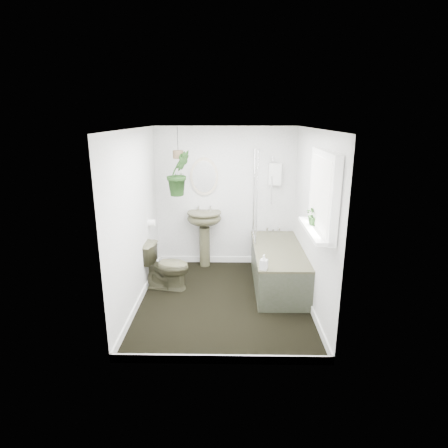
{
  "coord_description": "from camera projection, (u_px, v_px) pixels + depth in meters",
  "views": [
    {
      "loc": [
        0.08,
        -4.69,
        2.45
      ],
      "look_at": [
        0.0,
        0.15,
        1.05
      ],
      "focal_mm": 30.0,
      "sensor_mm": 36.0,
      "label": 1
    }
  ],
  "objects": [
    {
      "name": "wall_left",
      "position": [
        135.0,
        219.0,
        4.88
      ],
      "size": [
        0.02,
        2.8,
        2.3
      ],
      "primitive_type": "cube",
      "color": "white",
      "rests_on": "ground"
    },
    {
      "name": "wall_sconce",
      "position": [
        180.0,
        183.0,
        6.11
      ],
      "size": [
        0.04,
        0.04,
        0.22
      ],
      "primitive_type": "cylinder",
      "color": "black",
      "rests_on": "wall_back"
    },
    {
      "name": "hanging_plant",
      "position": [
        179.0,
        173.0,
        5.66
      ],
      "size": [
        0.48,
        0.46,
        0.68
      ],
      "primitive_type": "imported",
      "rotation": [
        0.0,
        0.0,
        0.59
      ],
      "color": "black",
      "rests_on": "ceiling"
    },
    {
      "name": "window_blinds",
      "position": [
        319.0,
        193.0,
        4.04
      ],
      "size": [
        0.01,
        0.86,
        0.76
      ],
      "primitive_type": "cube",
      "color": "white",
      "rests_on": "wall_right"
    },
    {
      "name": "wall_back",
      "position": [
        225.0,
        197.0,
        6.22
      ],
      "size": [
        2.3,
        0.02,
        2.3
      ],
      "primitive_type": "cube",
      "color": "white",
      "rests_on": "ground"
    },
    {
      "name": "shower_box",
      "position": [
        275.0,
        174.0,
        6.03
      ],
      "size": [
        0.2,
        0.1,
        0.35
      ],
      "primitive_type": "cube",
      "color": "white",
      "rests_on": "wall_back"
    },
    {
      "name": "soap_bottle",
      "position": [
        264.0,
        262.0,
        4.71
      ],
      "size": [
        0.12,
        0.12,
        0.2
      ],
      "primitive_type": "imported",
      "rotation": [
        0.0,
        0.0,
        -0.35
      ],
      "color": "#373031",
      "rests_on": "bathtub"
    },
    {
      "name": "toilet_roll_holder",
      "position": [
        152.0,
        223.0,
        5.62
      ],
      "size": [
        0.11,
        0.11,
        0.11
      ],
      "primitive_type": "cylinder",
      "rotation": [
        0.0,
        1.57,
        0.0
      ],
      "color": "white",
      "rests_on": "wall_left"
    },
    {
      "name": "skirting",
      "position": [
        224.0,
        296.0,
        5.17
      ],
      "size": [
        2.3,
        2.8,
        0.1
      ],
      "primitive_type": "cube",
      "color": "white",
      "rests_on": "floor"
    },
    {
      "name": "wall_right",
      "position": [
        313.0,
        220.0,
        4.85
      ],
      "size": [
        0.02,
        2.8,
        2.3
      ],
      "primitive_type": "cube",
      "color": "white",
      "rests_on": "ground"
    },
    {
      "name": "pedestal_sink",
      "position": [
        205.0,
        239.0,
        6.25
      ],
      "size": [
        0.59,
        0.51,
        0.95
      ],
      "primitive_type": null,
      "rotation": [
        0.0,
        0.0,
        0.06
      ],
      "color": "#45442E",
      "rests_on": "floor"
    },
    {
      "name": "wall_front",
      "position": [
        221.0,
        260.0,
        3.51
      ],
      "size": [
        2.3,
        0.02,
        2.3
      ],
      "primitive_type": "cube",
      "color": "white",
      "rests_on": "ground"
    },
    {
      "name": "bath_screen",
      "position": [
        255.0,
        195.0,
        5.77
      ],
      "size": [
        0.04,
        0.72,
        1.4
      ],
      "primitive_type": null,
      "color": "silver",
      "rests_on": "bathtub"
    },
    {
      "name": "sill_plant",
      "position": [
        315.0,
        215.0,
        4.26
      ],
      "size": [
        0.26,
        0.25,
        0.24
      ],
      "primitive_type": "imported",
      "rotation": [
        0.0,
        0.0,
        0.32
      ],
      "color": "black",
      "rests_on": "window_sill"
    },
    {
      "name": "window_recess",
      "position": [
        323.0,
        193.0,
        4.04
      ],
      "size": [
        0.08,
        1.0,
        0.9
      ],
      "primitive_type": "cube",
      "color": "white",
      "rests_on": "wall_right"
    },
    {
      "name": "bathtub",
      "position": [
        278.0,
        267.0,
        5.57
      ],
      "size": [
        0.72,
        1.72,
        0.58
      ],
      "primitive_type": null,
      "color": "#45442E",
      "rests_on": "floor"
    },
    {
      "name": "floor",
      "position": [
        224.0,
        300.0,
        5.19
      ],
      "size": [
        2.3,
        2.8,
        0.02
      ],
      "primitive_type": "cube",
      "color": "black",
      "rests_on": "ground"
    },
    {
      "name": "toilet",
      "position": [
        166.0,
        266.0,
        5.46
      ],
      "size": [
        0.73,
        0.5,
        0.69
      ],
      "primitive_type": "imported",
      "rotation": [
        0.0,
        0.0,
        1.39
      ],
      "color": "#45442E",
      "rests_on": "floor"
    },
    {
      "name": "hanging_pot",
      "position": [
        178.0,
        154.0,
        5.58
      ],
      "size": [
        0.16,
        0.16,
        0.12
      ],
      "primitive_type": "cylinder",
      "color": "brown",
      "rests_on": "ceiling"
    },
    {
      "name": "window_sill",
      "position": [
        314.0,
        230.0,
        4.15
      ],
      "size": [
        0.18,
        1.0,
        0.04
      ],
      "primitive_type": "cube",
      "color": "white",
      "rests_on": "wall_right"
    },
    {
      "name": "ceiling",
      "position": [
        224.0,
        128.0,
        4.54
      ],
      "size": [
        2.3,
        2.8,
        0.02
      ],
      "primitive_type": "cube",
      "color": "white",
      "rests_on": "ground"
    },
    {
      "name": "oval_mirror",
      "position": [
        204.0,
        177.0,
        6.09
      ],
      "size": [
        0.46,
        0.03,
        0.62
      ],
      "primitive_type": "ellipsoid",
      "color": "beige",
      "rests_on": "wall_back"
    }
  ]
}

